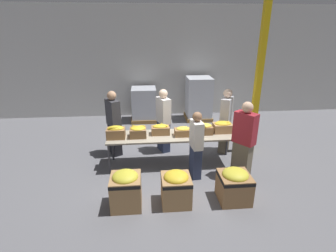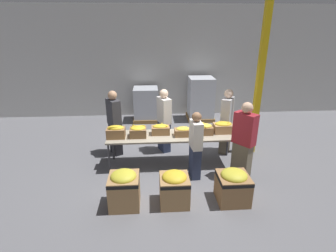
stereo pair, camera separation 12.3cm
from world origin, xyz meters
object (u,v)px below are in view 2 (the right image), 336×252
at_px(volunteer_1, 196,146).
at_px(banana_box_1, 138,131).
at_px(banana_box_3, 183,131).
at_px(volunteer_0, 114,123).
at_px(pallet_stack_1, 146,105).
at_px(volunteer_3, 243,142).
at_px(volunteer_4, 164,121).
at_px(banana_box_4, 204,129).
at_px(pallet_stack_0, 201,99).
at_px(donation_bin_1, 174,187).
at_px(donation_bin_2, 233,185).
at_px(volunteer_2, 226,122).
at_px(support_pillar, 260,80).
at_px(donation_bin_0, 124,188).
at_px(banana_box_5, 223,127).
at_px(banana_box_0, 116,131).
at_px(sorting_table, 172,137).
at_px(banana_box_2, 161,129).

bearing_deg(volunteer_1, banana_box_1, 58.56).
relative_size(banana_box_3, volunteer_0, 0.23).
distance_m(volunteer_1, pallet_stack_1, 4.17).
relative_size(volunteer_3, volunteer_4, 1.03).
distance_m(banana_box_4, pallet_stack_0, 3.35).
bearing_deg(donation_bin_1, donation_bin_2, -0.00).
height_order(volunteer_2, support_pillar, support_pillar).
distance_m(volunteer_0, donation_bin_2, 3.44).
bearing_deg(donation_bin_0, banana_box_5, 35.86).
height_order(banana_box_0, donation_bin_0, banana_box_0).
bearing_deg(donation_bin_2, donation_bin_1, 180.00).
distance_m(sorting_table, banana_box_1, 0.84).
bearing_deg(banana_box_2, banana_box_1, -167.01).
xyz_separation_m(volunteer_3, pallet_stack_0, (-0.18, 4.09, -0.12)).
bearing_deg(donation_bin_2, volunteer_4, 117.25).
xyz_separation_m(banana_box_5, volunteer_2, (0.23, 0.50, -0.05)).
relative_size(donation_bin_0, support_pillar, 0.19).
relative_size(donation_bin_0, donation_bin_2, 1.09).
xyz_separation_m(banana_box_3, banana_box_4, (0.54, 0.09, 0.02)).
xyz_separation_m(banana_box_3, support_pillar, (2.00, 0.61, 1.11)).
bearing_deg(support_pillar, volunteer_3, -119.91).
bearing_deg(volunteer_2, volunteer_3, 29.92).
height_order(banana_box_1, donation_bin_0, banana_box_1).
distance_m(banana_box_0, donation_bin_1, 2.06).
xyz_separation_m(banana_box_5, pallet_stack_0, (0.05, 3.25, -0.16)).
distance_m(banana_box_5, volunteer_0, 2.80).
height_order(banana_box_2, volunteer_4, volunteer_4).
height_order(banana_box_1, volunteer_2, volunteer_2).
bearing_deg(banana_box_1, banana_box_4, 2.16).
xyz_separation_m(sorting_table, banana_box_1, (-0.82, -0.03, 0.18)).
height_order(donation_bin_2, pallet_stack_0, pallet_stack_0).
bearing_deg(pallet_stack_1, volunteer_1, -74.14).
bearing_deg(banana_box_4, volunteer_3, -47.67).
xyz_separation_m(banana_box_3, volunteer_1, (0.21, -0.59, -0.12)).
relative_size(volunteer_2, pallet_stack_0, 1.13).
bearing_deg(volunteer_2, banana_box_2, -44.78).
relative_size(banana_box_4, donation_bin_0, 0.52).
bearing_deg(volunteer_4, volunteer_2, 61.71).
distance_m(banana_box_3, pallet_stack_0, 3.56).
xyz_separation_m(donation_bin_2, support_pillar, (1.19, 2.13, 1.64)).
bearing_deg(banana_box_4, sorting_table, -178.10).
relative_size(banana_box_2, donation_bin_2, 0.65).
distance_m(banana_box_5, pallet_stack_0, 3.25).
bearing_deg(volunteer_3, volunteer_1, 46.48).
height_order(banana_box_4, pallet_stack_1, pallet_stack_1).
height_order(banana_box_0, volunteer_1, volunteer_1).
bearing_deg(banana_box_2, banana_box_4, -3.43).
xyz_separation_m(banana_box_5, donation_bin_1, (-1.36, -1.67, -0.56)).
distance_m(volunteer_1, donation_bin_1, 1.16).
distance_m(banana_box_1, support_pillar, 3.31).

